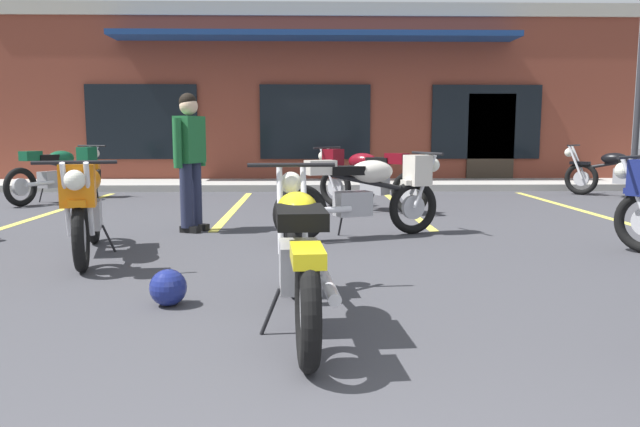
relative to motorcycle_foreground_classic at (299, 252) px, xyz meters
name	(u,v)px	position (x,y,z in m)	size (l,w,h in m)	color
ground_plane	(332,277)	(0.27, 1.27, -0.46)	(80.00, 80.00, 0.00)	#3D3D42
sidewalk_kerb	(316,185)	(0.27, 9.60, -0.39)	(22.00, 1.80, 0.14)	#A8A59E
brick_storefront_building	(313,102)	(0.27, 13.50, 1.60)	(14.91, 6.99, 4.13)	brown
painted_stall_lines	(320,208)	(0.27, 6.00, -0.46)	(13.69, 4.80, 0.01)	#DBCC4C
motorcycle_foreground_classic	(299,252)	(0.00, 0.00, 0.00)	(0.66, 2.11, 0.98)	black
motorcycle_red_sportbike	(365,176)	(0.97, 5.74, 0.07)	(1.69, 1.61, 0.98)	black
motorcycle_black_cruiser	(620,173)	(5.93, 7.49, 0.00)	(1.70, 1.60, 0.98)	black
motorcycle_silver_naked	(86,204)	(-2.06, 2.08, 0.07)	(0.91, 2.07, 0.98)	black
motorcycle_blue_standard	(60,171)	(-4.29, 7.08, 0.07)	(1.16, 1.97, 0.98)	black
motorcycle_orange_scrambler	(368,192)	(0.76, 3.22, 0.07)	(2.01, 1.07, 0.98)	black
person_in_shorts_foreground	(190,154)	(-1.36, 3.69, 0.49)	(0.38, 0.59, 1.68)	black
helmet_on_pavement	(168,287)	(-0.92, 0.44, -0.33)	(0.26, 0.26, 0.26)	navy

